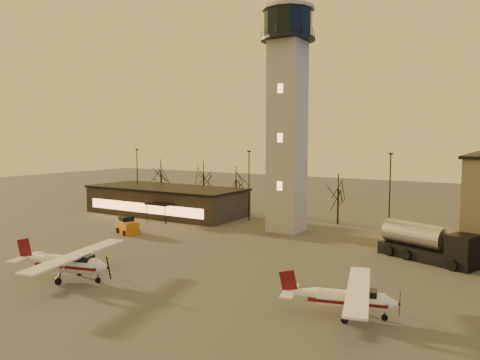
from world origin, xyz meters
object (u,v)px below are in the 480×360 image
at_px(cessna_front, 352,303).
at_px(fuel_truck, 427,246).
at_px(cessna_rear, 73,267).
at_px(service_cart, 128,227).
at_px(control_tower, 287,103).
at_px(terminal, 166,200).

bearing_deg(cessna_front, fuel_truck, 69.69).
relative_size(cessna_front, fuel_truck, 1.06).
xyz_separation_m(cessna_rear, service_cart, (-10.41, 16.54, -0.35)).
distance_m(control_tower, cessna_rear, 32.83).
distance_m(terminal, fuel_truck, 40.96).
bearing_deg(cessna_front, service_cart, 144.22).
relative_size(terminal, cessna_rear, 2.10).
bearing_deg(service_cart, cessna_front, 2.90).
height_order(control_tower, cessna_rear, control_tower).
height_order(control_tower, fuel_truck, control_tower).
bearing_deg(fuel_truck, cessna_front, -72.49).
bearing_deg(service_cart, cessna_rear, -34.80).
distance_m(control_tower, service_cart, 25.49).
relative_size(control_tower, service_cart, 8.80).
xyz_separation_m(control_tower, service_cart, (-16.28, -11.97, -15.53)).
bearing_deg(service_cart, fuel_truck, 32.86).
bearing_deg(control_tower, cessna_rear, -101.62).
bearing_deg(terminal, cessna_front, -33.92).
bearing_deg(control_tower, terminal, 174.85).
height_order(control_tower, terminal, control_tower).
bearing_deg(terminal, cessna_rear, -62.12).
relative_size(control_tower, cessna_front, 3.09).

